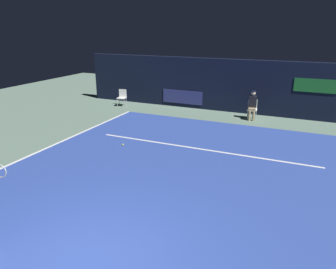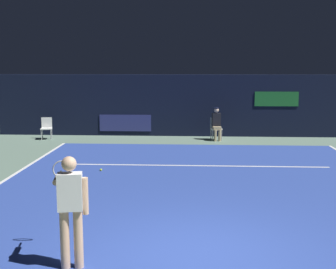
% 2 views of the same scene
% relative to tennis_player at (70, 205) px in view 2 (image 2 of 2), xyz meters
% --- Properties ---
extents(ground_plane, '(32.50, 32.50, 0.00)m').
position_rel_tennis_player_xyz_m(ground_plane, '(1.91, 4.99, -0.99)').
color(ground_plane, slate).
extents(court_surface, '(10.18, 10.99, 0.01)m').
position_rel_tennis_player_xyz_m(court_surface, '(1.91, 4.99, -0.98)').
color(court_surface, '#2D479E').
rests_on(court_surface, ground).
extents(line_sideline_right, '(0.10, 10.99, 0.01)m').
position_rel_tennis_player_xyz_m(line_sideline_right, '(-3.13, 4.99, -0.97)').
color(line_sideline_right, white).
rests_on(line_sideline_right, court_surface).
extents(line_service, '(7.94, 0.10, 0.01)m').
position_rel_tennis_player_xyz_m(line_service, '(1.91, 6.92, -0.97)').
color(line_service, white).
rests_on(line_service, court_surface).
extents(back_wall, '(16.90, 0.33, 2.60)m').
position_rel_tennis_player_xyz_m(back_wall, '(1.91, 12.68, 0.31)').
color(back_wall, black).
rests_on(back_wall, ground).
extents(tennis_player, '(0.74, 0.93, 1.73)m').
position_rel_tennis_player_xyz_m(tennis_player, '(0.00, 0.00, 0.00)').
color(tennis_player, '#DBAD89').
rests_on(tennis_player, ground).
extents(line_judge_on_chair, '(0.49, 0.57, 1.32)m').
position_rel_tennis_player_xyz_m(line_judge_on_chair, '(2.78, 11.60, -0.30)').
color(line_judge_on_chair, white).
rests_on(line_judge_on_chair, ground).
extents(courtside_chair_near, '(0.51, 0.49, 0.88)m').
position_rel_tennis_player_xyz_m(courtside_chair_near, '(-4.12, 11.49, -0.49)').
color(courtside_chair_near, white).
rests_on(courtside_chair_near, ground).
extents(tennis_ball, '(0.07, 0.07, 0.07)m').
position_rel_tennis_player_xyz_m(tennis_ball, '(-0.80, 6.11, -0.94)').
color(tennis_ball, '#CCE033').
rests_on(tennis_ball, court_surface).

